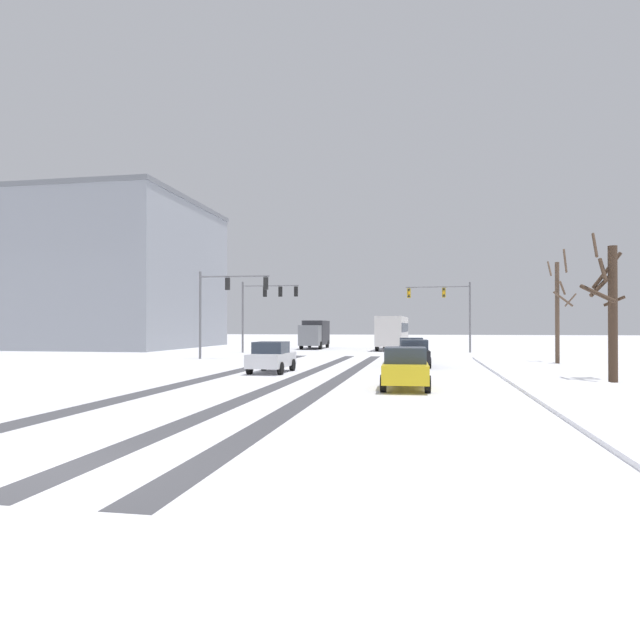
# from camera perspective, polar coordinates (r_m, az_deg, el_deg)

# --- Properties ---
(ground_plane) EXTENTS (300.00, 300.00, 0.00)m
(ground_plane) POSITION_cam_1_polar(r_m,az_deg,el_deg) (10.80, -25.19, -13.64)
(ground_plane) COLOR white
(wheel_track_left_lane) EXTENTS (0.77, 38.60, 0.01)m
(wheel_track_left_lane) POSITION_cam_1_polar(r_m,az_deg,el_deg) (26.49, 2.08, -5.89)
(wheel_track_left_lane) COLOR #4C4C51
(wheel_track_left_lane) RESTS_ON ground
(wheel_track_right_lane) EXTENTS (0.96, 38.60, 0.01)m
(wheel_track_right_lane) POSITION_cam_1_polar(r_m,az_deg,el_deg) (28.05, -10.46, -5.59)
(wheel_track_right_lane) COLOR #4C4C51
(wheel_track_right_lane) RESTS_ON ground
(wheel_track_center) EXTENTS (0.76, 38.60, 0.01)m
(wheel_track_center) POSITION_cam_1_polar(r_m,az_deg,el_deg) (26.87, -2.32, -5.82)
(wheel_track_center) COLOR #4C4C51
(wheel_track_center) RESTS_ON ground
(sidewalk_kerb_right) EXTENTS (4.00, 38.60, 0.12)m
(sidewalk_kerb_right) POSITION_cam_1_polar(r_m,az_deg,el_deg) (25.08, 23.35, -6.01)
(sidewalk_kerb_right) COLOR white
(sidewalk_kerb_right) RESTS_ON ground
(traffic_signal_far_right) EXTENTS (5.97, 0.64, 6.50)m
(traffic_signal_far_right) POSITION_cam_1_polar(r_m,az_deg,el_deg) (53.87, 12.71, 1.75)
(traffic_signal_far_right) COLOR slate
(traffic_signal_far_right) RESTS_ON ground
(traffic_signal_near_left) EXTENTS (5.37, 0.51, 6.50)m
(traffic_signal_near_left) POSITION_cam_1_polar(r_m,az_deg,el_deg) (42.36, -9.67, 2.34)
(traffic_signal_near_left) COLOR slate
(traffic_signal_near_left) RESTS_ON ground
(traffic_signal_far_left) EXTENTS (5.37, 0.39, 6.50)m
(traffic_signal_far_left) POSITION_cam_1_polar(r_m,az_deg,el_deg) (51.74, -5.57, 1.97)
(traffic_signal_far_left) COLOR slate
(traffic_signal_far_left) RESTS_ON ground
(car_grey_lead) EXTENTS (1.97, 4.17, 1.62)m
(car_grey_lead) POSITION_cam_1_polar(r_m,az_deg,el_deg) (39.78, 9.18, -2.94)
(car_grey_lead) COLOR slate
(car_grey_lead) RESTS_ON ground
(car_black_second) EXTENTS (2.00, 4.18, 1.62)m
(car_black_second) POSITION_cam_1_polar(r_m,az_deg,el_deg) (34.21, 9.47, -3.32)
(car_black_second) COLOR black
(car_black_second) RESTS_ON ground
(car_white_third) EXTENTS (1.85, 4.11, 1.62)m
(car_white_third) POSITION_cam_1_polar(r_m,az_deg,el_deg) (29.74, -4.91, -3.74)
(car_white_third) COLOR silver
(car_white_third) RESTS_ON ground
(car_yellow_cab_fourth) EXTENTS (1.93, 4.15, 1.62)m
(car_yellow_cab_fourth) POSITION_cam_1_polar(r_m,az_deg,el_deg) (22.25, 8.61, -4.80)
(car_yellow_cab_fourth) COLOR yellow
(car_yellow_cab_fourth) RESTS_ON ground
(bus_oncoming) EXTENTS (2.93, 11.07, 3.38)m
(bus_oncoming) POSITION_cam_1_polar(r_m,az_deg,el_deg) (58.51, 7.36, -1.04)
(bus_oncoming) COLOR silver
(bus_oncoming) RESTS_ON ground
(box_truck_delivery) EXTENTS (2.39, 7.43, 3.02)m
(box_truck_delivery) POSITION_cam_1_polar(r_m,az_deg,el_deg) (61.02, -0.53, -1.36)
(box_truck_delivery) COLOR slate
(box_truck_delivery) RESTS_ON ground
(bare_tree_sidewalk_mid) EXTENTS (1.93, 2.20, 6.65)m
(bare_tree_sidewalk_mid) POSITION_cam_1_polar(r_m,az_deg,el_deg) (27.66, 27.26, 1.27)
(bare_tree_sidewalk_mid) COLOR #423023
(bare_tree_sidewalk_mid) RESTS_ON ground
(bare_tree_sidewalk_far) EXTENTS (1.55, 1.92, 7.41)m
(bare_tree_sidewalk_far) POSITION_cam_1_polar(r_m,az_deg,el_deg) (40.04, 22.90, 1.22)
(bare_tree_sidewalk_far) COLOR brown
(bare_tree_sidewalk_far) RESTS_ON ground
(office_building_far_left_block) EXTENTS (25.60, 22.10, 16.51)m
(office_building_far_left_block) POSITION_cam_1_polar(r_m,az_deg,el_deg) (70.60, -22.15, 4.17)
(office_building_far_left_block) COLOR #9399A3
(office_building_far_left_block) RESTS_ON ground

